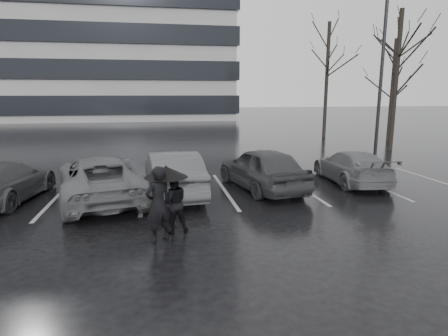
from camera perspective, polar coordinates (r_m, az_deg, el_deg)
name	(u,v)px	position (r m, az deg, el deg)	size (l,w,h in m)	color
ground	(219,213)	(10.73, -0.74, -6.86)	(160.00, 160.00, 0.00)	black
office_building	(0,10)	(62.50, -30.91, 19.93)	(61.00, 26.00, 29.00)	#98989A
car_main	(262,168)	(13.27, 5.79, -0.03)	(1.77, 4.41, 1.50)	black
car_west_a	(173,173)	(12.56, -7.82, -0.77)	(1.57, 4.49, 1.48)	#2E2E31
car_west_b	(100,178)	(12.42, -18.33, -1.52)	(2.37, 5.13, 1.43)	#48484A
car_west_c	(4,182)	(13.56, -30.54, -1.79)	(1.80, 4.42, 1.28)	black
car_east	(351,167)	(14.98, 18.80, 0.18)	(1.72, 4.22, 1.22)	#48484A
pedestrian_left	(158,204)	(8.63, -9.97, -5.46)	(0.64, 0.42, 1.76)	black
pedestrian_right	(173,203)	(9.18, -7.76, -5.25)	(0.73, 0.57, 1.50)	black
umbrella	(166,172)	(8.74, -8.82, -0.60)	(1.01, 1.01, 1.72)	black
lamp_post	(381,78)	(19.17, 22.81, 12.51)	(0.48, 0.48, 8.81)	#98989A
stall_stripes	(185,192)	(13.03, -6.01, -3.63)	(19.72, 5.00, 0.00)	#9C9C9E
tree_east	(396,82)	(24.27, 24.72, 11.85)	(0.26, 0.26, 8.00)	black
tree_ne	(392,91)	(28.98, 24.25, 10.64)	(0.26, 0.26, 7.00)	black
tree_north	(327,81)	(29.88, 15.36, 12.65)	(0.26, 0.26, 8.50)	black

